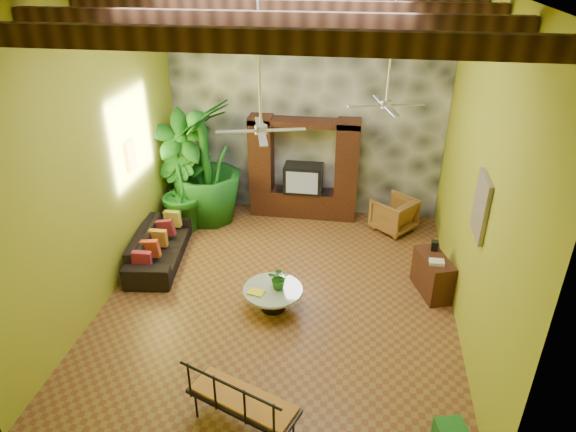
% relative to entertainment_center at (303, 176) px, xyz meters
% --- Properties ---
extents(ground, '(7.00, 7.00, 0.00)m').
position_rel_entertainment_center_xyz_m(ground, '(0.00, -3.14, -0.97)').
color(ground, brown).
rests_on(ground, ground).
extents(back_wall, '(6.00, 0.02, 5.00)m').
position_rel_entertainment_center_xyz_m(back_wall, '(0.00, 0.36, 1.53)').
color(back_wall, '#A2A225').
rests_on(back_wall, ground).
extents(left_wall, '(0.02, 7.00, 5.00)m').
position_rel_entertainment_center_xyz_m(left_wall, '(-3.00, -3.14, 1.53)').
color(left_wall, '#A2A225').
rests_on(left_wall, ground).
extents(right_wall, '(0.02, 7.00, 5.00)m').
position_rel_entertainment_center_xyz_m(right_wall, '(3.00, -3.14, 1.53)').
color(right_wall, '#A2A225').
rests_on(right_wall, ground).
extents(stone_accent_wall, '(5.98, 0.10, 4.98)m').
position_rel_entertainment_center_xyz_m(stone_accent_wall, '(0.00, 0.30, 1.53)').
color(stone_accent_wall, '#36393D').
rests_on(stone_accent_wall, ground).
extents(ceiling_beams, '(5.95, 5.36, 0.22)m').
position_rel_entertainment_center_xyz_m(ceiling_beams, '(0.00, -3.14, 3.81)').
color(ceiling_beams, '#3A1F12').
rests_on(ceiling_beams, ceiling).
extents(entertainment_center, '(2.40, 0.55, 2.30)m').
position_rel_entertainment_center_xyz_m(entertainment_center, '(0.00, 0.00, 0.00)').
color(entertainment_center, black).
rests_on(entertainment_center, ground).
extents(ceiling_fan_front, '(1.28, 1.28, 1.86)m').
position_rel_entertainment_center_xyz_m(ceiling_fan_front, '(-0.20, -3.54, 2.44)').
color(ceiling_fan_front, silver).
rests_on(ceiling_fan_front, ceiling).
extents(ceiling_fan_back, '(1.28, 1.28, 1.86)m').
position_rel_entertainment_center_xyz_m(ceiling_fan_back, '(1.60, -1.94, 2.44)').
color(ceiling_fan_back, silver).
rests_on(ceiling_fan_back, ceiling).
extents(wall_art_mask, '(0.06, 0.32, 0.55)m').
position_rel_entertainment_center_xyz_m(wall_art_mask, '(-2.96, -2.14, 1.13)').
color(wall_art_mask, gold).
rests_on(wall_art_mask, left_wall).
extents(wall_art_painting, '(0.06, 0.70, 0.90)m').
position_rel_entertainment_center_xyz_m(wall_art_painting, '(2.96, -3.74, 1.33)').
color(wall_art_painting, teal).
rests_on(wall_art_painting, right_wall).
extents(sofa, '(1.13, 2.29, 0.64)m').
position_rel_entertainment_center_xyz_m(sofa, '(-2.54, -2.36, -0.64)').
color(sofa, black).
rests_on(sofa, ground).
extents(wicker_armchair, '(1.12, 1.12, 0.73)m').
position_rel_entertainment_center_xyz_m(wicker_armchair, '(2.04, -0.40, -0.60)').
color(wicker_armchair, olive).
rests_on(wicker_armchair, ground).
extents(tall_plant_a, '(1.58, 1.39, 2.50)m').
position_rel_entertainment_center_xyz_m(tall_plant_a, '(-2.54, -0.66, 0.28)').
color(tall_plant_a, '#185B18').
rests_on(tall_plant_a, ground).
extents(tall_plant_b, '(1.29, 1.28, 1.84)m').
position_rel_entertainment_center_xyz_m(tall_plant_b, '(-2.56, -1.04, -0.05)').
color(tall_plant_b, '#19621C').
rests_on(tall_plant_b, ground).
extents(tall_plant_c, '(1.75, 1.75, 2.73)m').
position_rel_entertainment_center_xyz_m(tall_plant_c, '(-2.06, -0.53, 0.40)').
color(tall_plant_c, '#17591A').
rests_on(tall_plant_c, ground).
extents(coffee_table, '(1.01, 1.01, 0.40)m').
position_rel_entertainment_center_xyz_m(coffee_table, '(-0.07, -3.53, -0.71)').
color(coffee_table, black).
rests_on(coffee_table, ground).
extents(centerpiece_plant, '(0.37, 0.33, 0.39)m').
position_rel_entertainment_center_xyz_m(centerpiece_plant, '(0.03, -3.47, -0.37)').
color(centerpiece_plant, '#21631A').
rests_on(centerpiece_plant, coffee_table).
extents(yellow_tray, '(0.30, 0.24, 0.03)m').
position_rel_entertainment_center_xyz_m(yellow_tray, '(-0.32, -3.68, -0.55)').
color(yellow_tray, gold).
rests_on(yellow_tray, coffee_table).
extents(iron_bench, '(1.54, 1.05, 0.57)m').
position_rel_entertainment_center_xyz_m(iron_bench, '(-0.00, -6.07, -0.42)').
color(iron_bench, black).
rests_on(iron_bench, ground).
extents(side_console, '(0.69, 1.00, 0.73)m').
position_rel_entertainment_center_xyz_m(side_console, '(2.65, -2.64, -0.60)').
color(side_console, '#3A2712').
rests_on(side_console, ground).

